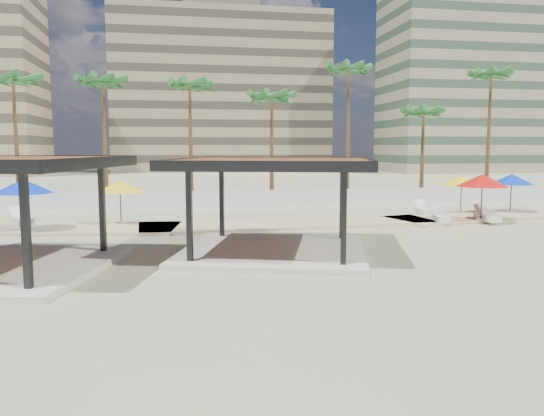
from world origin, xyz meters
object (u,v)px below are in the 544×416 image
at_px(lounger_a, 22,220).
at_px(lounger_b, 441,218).
at_px(lounger_c, 487,217).
at_px(lounger_d, 423,210).
at_px(umbrella_c, 482,181).
at_px(pavilion_central, 274,197).

xyz_separation_m(lounger_a, lounger_b, (22.36, -2.67, -0.03)).
xyz_separation_m(lounger_c, lounger_d, (-2.14, 3.40, -0.01)).
relative_size(umbrella_c, lounger_b, 1.51).
bearing_deg(pavilion_central, umbrella_c, 42.91).
distance_m(lounger_a, lounger_b, 22.52).
relative_size(pavilion_central, lounger_a, 3.76).
height_order(lounger_a, lounger_c, lounger_a).
bearing_deg(pavilion_central, lounger_a, 159.67).
bearing_deg(lounger_d, lounger_b, 179.61).
relative_size(lounger_b, lounger_c, 0.96).
relative_size(pavilion_central, lounger_d, 4.36).
bearing_deg(umbrella_c, pavilion_central, -153.92).
height_order(pavilion_central, lounger_d, pavilion_central).
height_order(umbrella_c, lounger_d, umbrella_c).
xyz_separation_m(pavilion_central, lounger_b, (10.49, 6.32, -1.89)).
distance_m(umbrella_c, lounger_c, 2.05).
bearing_deg(pavilion_central, lounger_d, 58.08).
height_order(pavilion_central, umbrella_c, pavilion_central).
distance_m(pavilion_central, lounger_b, 12.40).
relative_size(umbrella_c, lounger_c, 1.46).
height_order(lounger_b, lounger_c, lounger_c).
bearing_deg(umbrella_c, lounger_c, 6.99).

